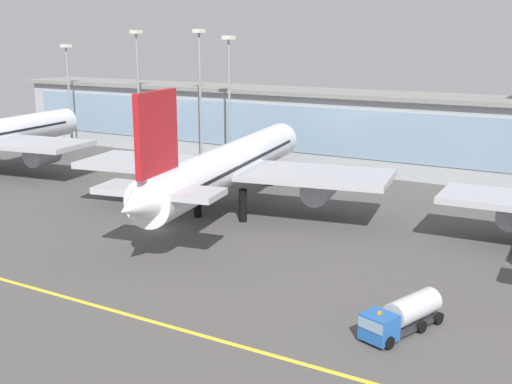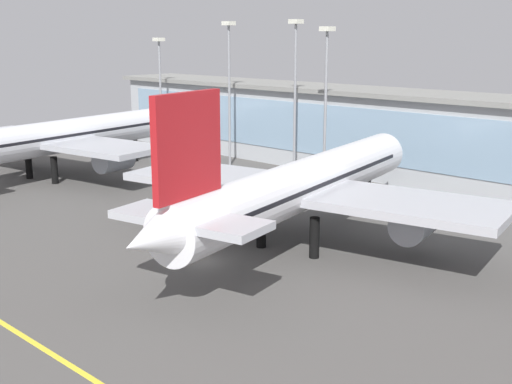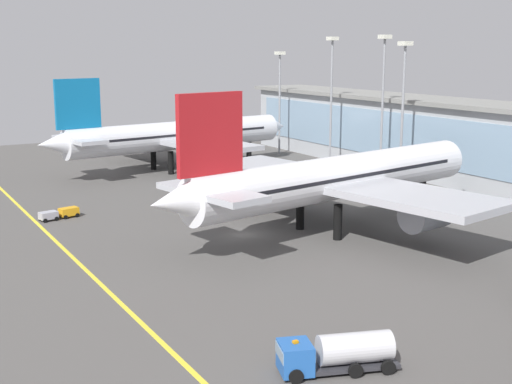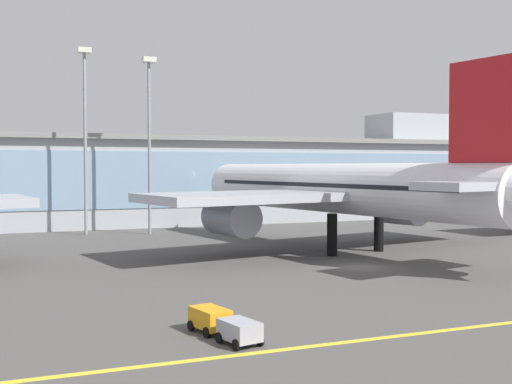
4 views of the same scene
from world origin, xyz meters
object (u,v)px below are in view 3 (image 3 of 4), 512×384
(airliner_near_left, at_px, (176,136))
(fuel_tanker_truck, at_px, (334,353))
(apron_light_mast_east, at_px, (280,87))
(baggage_tug_near, at_px, (60,213))
(apron_light_mast_west, at_px, (383,88))
(apron_light_mast_far_east, at_px, (403,95))
(apron_light_mast_centre, at_px, (332,85))
(airliner_near_right, at_px, (337,179))

(airliner_near_left, relative_size, fuel_tanker_truck, 5.96)
(apron_light_mast_east, bearing_deg, baggage_tug_near, -58.17)
(baggage_tug_near, xyz_separation_m, apron_light_mast_west, (-0.14, 58.00, 15.95))
(baggage_tug_near, xyz_separation_m, apron_light_mast_east, (-36.57, 58.91, 14.30))
(airliner_near_left, relative_size, apron_light_mast_far_east, 2.25)
(apron_light_mast_centre, relative_size, apron_light_mast_east, 1.13)
(airliner_near_left, height_order, fuel_tanker_truck, airliner_near_left)
(airliner_near_right, xyz_separation_m, apron_light_mast_centre, (-39.72, 27.50, 9.77))
(baggage_tug_near, bearing_deg, apron_light_mast_far_east, -20.77)
(airliner_near_left, distance_m, apron_light_mast_far_east, 45.74)
(apron_light_mast_west, relative_size, apron_light_mast_east, 1.13)
(apron_light_mast_east, bearing_deg, fuel_tanker_truck, -29.46)
(baggage_tug_near, height_order, apron_light_mast_centre, apron_light_mast_centre)
(apron_light_mast_centre, bearing_deg, airliner_near_left, -115.98)
(apron_light_mast_east, bearing_deg, apron_light_mast_far_east, -4.66)
(airliner_near_left, height_order, apron_light_mast_far_east, apron_light_mast_far_east)
(apron_light_mast_west, bearing_deg, fuel_tanker_truck, -42.18)
(apron_light_mast_west, bearing_deg, airliner_near_left, -136.16)
(airliner_near_right, bearing_deg, apron_light_mast_east, 54.14)
(airliner_near_right, relative_size, apron_light_mast_far_east, 2.30)
(apron_light_mast_east, xyz_separation_m, apron_light_mast_far_east, (44.85, -3.66, 0.99))
(airliner_near_left, distance_m, apron_light_mast_west, 41.15)
(apron_light_mast_centre, distance_m, apron_light_mast_far_east, 23.95)
(airliner_near_right, distance_m, baggage_tug_near, 39.32)
(airliner_near_left, distance_m, baggage_tug_near, 42.35)
(airliner_near_left, bearing_deg, fuel_tanker_truck, -114.28)
(apron_light_mast_far_east, bearing_deg, airliner_near_left, -146.21)
(apron_light_mast_east, distance_m, apron_light_mast_far_east, 45.01)
(airliner_near_right, relative_size, apron_light_mast_east, 2.48)
(airliner_near_right, bearing_deg, apron_light_mast_centre, 44.59)
(baggage_tug_near, bearing_deg, apron_light_mast_centre, 2.76)
(airliner_near_right, bearing_deg, airliner_near_left, 79.32)
(airliner_near_left, xyz_separation_m, apron_light_mast_west, (28.79, 27.65, 10.01))
(fuel_tanker_truck, height_order, apron_light_mast_west, apron_light_mast_west)
(apron_light_mast_west, distance_m, apron_light_mast_centre, 15.37)
(airliner_near_left, relative_size, apron_light_mast_west, 2.15)
(apron_light_mast_west, distance_m, apron_light_mast_east, 36.48)
(airliner_near_right, distance_m, apron_light_mast_far_east, 30.93)
(baggage_tug_near, bearing_deg, airliner_near_right, -50.80)
(airliner_near_left, xyz_separation_m, apron_light_mast_centre, (13.42, 27.53, 9.94))
(fuel_tanker_truck, relative_size, apron_light_mast_far_east, 0.38)
(fuel_tanker_truck, xyz_separation_m, baggage_tug_near, (-57.46, -5.80, -0.72))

